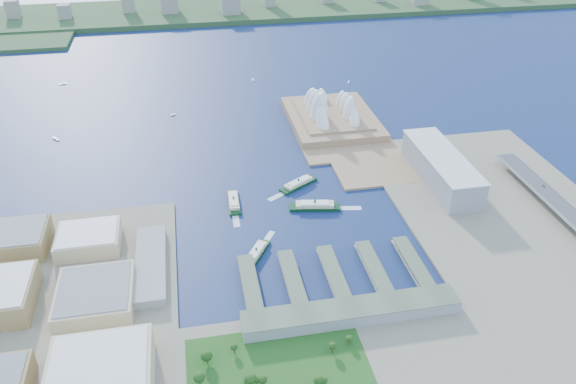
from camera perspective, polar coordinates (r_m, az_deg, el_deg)
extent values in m
plane|color=#0D1841|center=(624.87, 1.61, -4.41)|extent=(3000.00, 3000.00, 0.00)
cube|color=gray|center=(551.45, -22.85, -13.23)|extent=(220.00, 390.00, 3.00)
cube|color=gray|center=(673.72, 23.00, -4.17)|extent=(240.00, 500.00, 3.00)
cube|color=#947050|center=(864.67, 4.96, 6.58)|extent=(135.00, 220.00, 3.00)
cube|color=#2D4926|center=(1519.30, -6.61, 17.88)|extent=(2200.00, 260.00, 12.00)
cube|color=gray|center=(736.29, 15.29, 2.36)|extent=(45.00, 155.00, 35.00)
cube|color=gray|center=(522.67, 6.46, -12.05)|extent=(200.00, 28.00, 12.00)
imported|color=slate|center=(750.05, 24.56, 0.55)|extent=(1.83, 4.51, 1.31)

